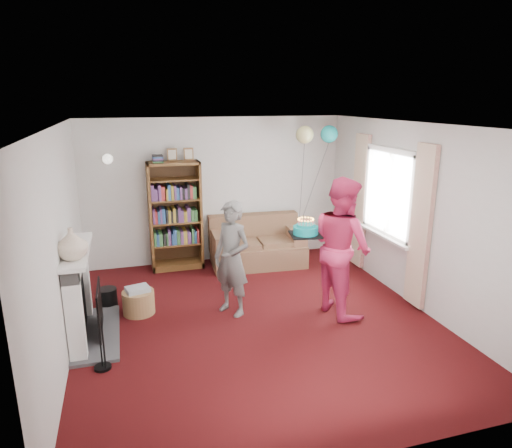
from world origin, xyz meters
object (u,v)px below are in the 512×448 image
object	(u,v)px
bookcase	(175,216)
birthday_cake	(305,230)
person_striped	(232,259)
sofa	(257,246)
person_magenta	(342,246)

from	to	relation	value
bookcase	birthday_cake	bearing A→B (deg)	-58.92
person_striped	birthday_cake	world-z (taller)	person_striped
birthday_cake	sofa	bearing A→B (deg)	90.89
person_striped	person_magenta	bearing A→B (deg)	40.09
person_striped	person_magenta	xyz separation A→B (m)	(1.40, -0.35, 0.15)
sofa	birthday_cake	bearing A→B (deg)	-85.43
sofa	birthday_cake	world-z (taller)	birthday_cake
bookcase	birthday_cake	size ratio (longest dim) A/B	5.31
sofa	person_striped	world-z (taller)	person_striped
person_striped	birthday_cake	xyz separation A→B (m)	(0.89, -0.34, 0.41)
sofa	person_magenta	world-z (taller)	person_magenta
person_striped	person_magenta	world-z (taller)	person_magenta
bookcase	birthday_cake	xyz separation A→B (m)	(1.39, -2.31, 0.29)
person_magenta	birthday_cake	world-z (taller)	person_magenta
birthday_cake	person_striped	bearing A→B (deg)	159.16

